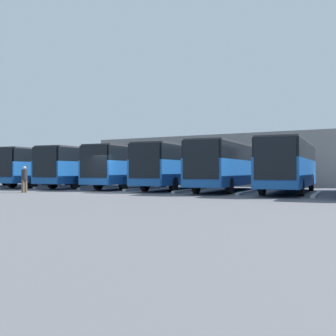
% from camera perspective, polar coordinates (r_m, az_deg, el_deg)
% --- Properties ---
extents(ground_plane, '(600.00, 600.00, 0.00)m').
position_cam_1_polar(ground_plane, '(28.17, -8.95, -3.28)').
color(ground_plane, '#5B5B60').
extents(curb_divider_0, '(1.08, 5.82, 0.15)m').
position_cam_1_polar(curb_divider_0, '(25.93, 19.47, -3.35)').
color(curb_divider_0, '#B2B2AD').
rests_on(curb_divider_0, ground_plane).
extents(bus_1, '(4.17, 12.45, 3.32)m').
position_cam_1_polar(bus_1, '(28.47, 16.12, 0.48)').
color(bus_1, '#19519E').
rests_on(bus_1, ground_plane).
extents(curb_divider_1, '(1.08, 5.82, 0.15)m').
position_cam_1_polar(curb_divider_1, '(27.43, 10.79, -3.20)').
color(curb_divider_1, '#B2B2AD').
rests_on(curb_divider_1, ground_plane).
extents(bus_2, '(4.17, 12.45, 3.32)m').
position_cam_1_polar(bus_2, '(29.88, 8.15, 0.43)').
color(bus_2, '#19519E').
rests_on(bus_2, ground_plane).
extents(curb_divider_2, '(1.08, 5.82, 0.15)m').
position_cam_1_polar(curb_divider_2, '(29.21, 2.88, -3.04)').
color(curb_divider_2, '#B2B2AD').
rests_on(curb_divider_2, ground_plane).
extents(bus_3, '(4.17, 12.45, 3.32)m').
position_cam_1_polar(bus_3, '(32.28, 1.51, 0.36)').
color(bus_3, '#19519E').
rests_on(bus_3, ground_plane).
extents(curb_divider_3, '(1.08, 5.82, 0.15)m').
position_cam_1_polar(curb_divider_3, '(31.92, -3.46, -2.82)').
color(curb_divider_3, '#B2B2AD').
rests_on(curb_divider_3, ground_plane).
extents(bus_4, '(4.17, 12.45, 3.32)m').
position_cam_1_polar(bus_4, '(34.67, -4.59, 0.31)').
color(bus_4, '#19519E').
rests_on(bus_4, ground_plane).
extents(curb_divider_4, '(1.08, 5.82, 0.15)m').
position_cam_1_polar(curb_divider_4, '(34.60, -9.24, -2.62)').
color(curb_divider_4, '#B2B2AD').
rests_on(curb_divider_4, ground_plane).
extents(bus_5, '(4.17, 12.45, 3.32)m').
position_cam_1_polar(bus_5, '(36.99, -10.43, 0.27)').
color(bus_5, '#19519E').
rests_on(bus_5, ground_plane).
extents(curb_divider_5, '(1.08, 5.82, 0.15)m').
position_cam_1_polar(curb_divider_5, '(37.19, -14.76, -2.46)').
color(curb_divider_5, '#B2B2AD').
rests_on(curb_divider_5, ground_plane).
extents(bus_6, '(4.17, 12.45, 3.32)m').
position_cam_1_polar(bus_6, '(39.67, -15.48, 0.23)').
color(bus_6, '#19519E').
rests_on(bus_6, ground_plane).
extents(curb_divider_6, '(1.08, 5.82, 0.15)m').
position_cam_1_polar(curb_divider_6, '(40.11, -19.48, -2.30)').
color(curb_divider_6, '#B2B2AD').
rests_on(curb_divider_6, ground_plane).
extents(bus_7, '(4.17, 12.45, 3.32)m').
position_cam_1_polar(bus_7, '(43.43, -18.56, 0.19)').
color(bus_7, '#19519E').
rests_on(bus_7, ground_plane).
extents(pedestrian, '(0.40, 0.41, 1.74)m').
position_cam_1_polar(pedestrian, '(29.10, -18.88, -1.34)').
color(pedestrian, brown).
rests_on(pedestrian, ground_plane).
extents(station_building, '(28.79, 12.31, 5.08)m').
position_cam_1_polar(station_building, '(46.77, 8.40, 1.01)').
color(station_building, gray).
rests_on(station_building, ground_plane).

